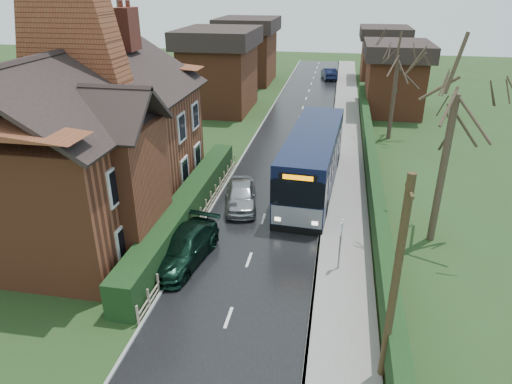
% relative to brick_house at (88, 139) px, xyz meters
% --- Properties ---
extents(ground, '(140.00, 140.00, 0.00)m').
position_rel_brick_house_xyz_m(ground, '(8.73, -4.78, -4.38)').
color(ground, '#23401B').
rests_on(ground, ground).
extents(road, '(6.00, 100.00, 0.02)m').
position_rel_brick_house_xyz_m(road, '(8.73, 5.22, -4.37)').
color(road, black).
rests_on(road, ground).
extents(pavement, '(2.50, 100.00, 0.14)m').
position_rel_brick_house_xyz_m(pavement, '(12.98, 5.22, -4.31)').
color(pavement, slate).
rests_on(pavement, ground).
extents(kerb_right, '(0.12, 100.00, 0.14)m').
position_rel_brick_house_xyz_m(kerb_right, '(11.78, 5.22, -4.31)').
color(kerb_right, gray).
rests_on(kerb_right, ground).
extents(kerb_left, '(0.12, 100.00, 0.10)m').
position_rel_brick_house_xyz_m(kerb_left, '(5.68, 5.22, -4.33)').
color(kerb_left, gray).
rests_on(kerb_left, ground).
extents(front_hedge, '(1.20, 16.00, 1.60)m').
position_rel_brick_house_xyz_m(front_hedge, '(4.83, 0.22, -3.58)').
color(front_hedge, black).
rests_on(front_hedge, ground).
extents(picket_fence, '(0.10, 16.00, 0.90)m').
position_rel_brick_house_xyz_m(picket_fence, '(5.58, 0.22, -3.93)').
color(picket_fence, gray).
rests_on(picket_fence, ground).
extents(right_wall_hedge, '(0.60, 50.00, 1.80)m').
position_rel_brick_house_xyz_m(right_wall_hedge, '(14.53, 5.22, -3.36)').
color(right_wall_hedge, brown).
rests_on(right_wall_hedge, ground).
extents(brick_house, '(9.30, 14.60, 10.30)m').
position_rel_brick_house_xyz_m(brick_house, '(0.00, 0.00, 0.00)').
color(brick_house, brown).
rests_on(brick_house, ground).
extents(bus, '(3.38, 11.88, 3.57)m').
position_rel_brick_house_xyz_m(bus, '(10.93, 5.76, -2.61)').
color(bus, black).
rests_on(bus, ground).
extents(car_silver, '(2.47, 4.43, 1.43)m').
position_rel_brick_house_xyz_m(car_silver, '(7.23, 2.52, -3.66)').
color(car_silver, '#A6A8AB').
rests_on(car_silver, ground).
extents(car_green, '(2.69, 5.08, 1.40)m').
position_rel_brick_house_xyz_m(car_green, '(5.83, -3.38, -3.67)').
color(car_green, black).
rests_on(car_green, ground).
extents(car_distant, '(2.37, 4.60, 1.44)m').
position_rel_brick_house_xyz_m(car_distant, '(10.73, 40.62, -3.65)').
color(car_distant, black).
rests_on(car_distant, ground).
extents(bus_stop_sign, '(0.12, 0.38, 2.50)m').
position_rel_brick_house_xyz_m(bus_stop_sign, '(12.73, -2.88, -2.73)').
color(bus_stop_sign, slate).
rests_on(bus_stop_sign, ground).
extents(telegraph_pole, '(0.24, 0.91, 7.07)m').
position_rel_brick_house_xyz_m(telegraph_pole, '(14.21, -8.62, -0.80)').
color(telegraph_pole, '#302615').
rests_on(telegraph_pole, ground).
extents(tree_right_near, '(4.75, 4.75, 10.25)m').
position_rel_brick_house_xyz_m(tree_right_near, '(17.15, 0.65, 3.28)').
color(tree_right_near, '#3A2E22').
rests_on(tree_right_near, ground).
extents(tree_right_far, '(4.49, 4.49, 8.68)m').
position_rel_brick_house_xyz_m(tree_right_far, '(16.39, 16.63, 2.11)').
color(tree_right_far, '#36281F').
rests_on(tree_right_far, ground).
extents(tree_house_side, '(4.90, 4.90, 11.14)m').
position_rel_brick_house_xyz_m(tree_house_side, '(-2.25, 9.63, 3.94)').
color(tree_house_side, '#392C22').
rests_on(tree_house_side, ground).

